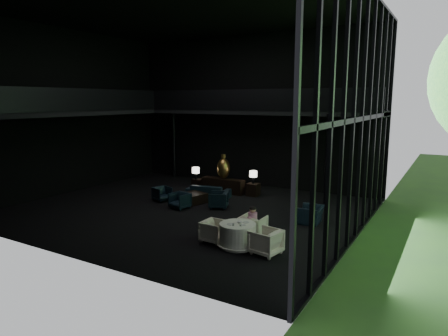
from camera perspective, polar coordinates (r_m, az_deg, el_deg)
The scene contains 35 objects.
floor at distance 17.08m, azimuth -5.33°, elevation -5.94°, with size 14.00×12.00×0.02m, color black.
ceiling at distance 16.80m, azimuth -5.79°, elevation 21.36°, with size 14.00×12.00×0.02m, color black.
wall_back at distance 21.61m, azimuth 3.89°, elevation 8.10°, with size 14.00×0.04×8.00m, color black.
wall_front at distance 12.12m, azimuth -22.48°, elevation 6.18°, with size 14.00×0.04×8.00m, color black.
wall_left at distance 21.33m, azimuth -21.12°, elevation 7.46°, with size 0.04×12.00×8.00m, color black.
curtain_wall at distance 13.61m, azimuth 19.08°, elevation 6.69°, with size 0.20×12.00×8.00m, color black, non-canonical shape.
mezzanine_left at distance 20.56m, azimuth -19.36°, elevation 7.50°, with size 2.00×12.00×0.25m, color black.
mezzanine_back at distance 20.27m, azimuth 5.17°, elevation 7.98°, with size 12.00×2.00×0.25m, color black.
railing_left at distance 19.80m, azimuth -17.55°, elevation 9.28°, with size 0.06×12.00×1.00m, color black.
railing_back at distance 19.37m, azimuth 3.92°, elevation 9.70°, with size 12.00×0.06×1.00m, color black.
column_nw at distance 24.15m, azimuth -7.18°, elevation 3.45°, with size 0.24×0.24×4.00m, color black.
column_ne at distance 18.18m, azimuth 14.61°, elevation 1.19°, with size 0.24×0.24×4.00m, color black.
console at distance 20.02m, azimuth -0.14°, elevation -2.52°, with size 2.25×0.51×0.71m, color black.
bronze_urn at distance 19.89m, azimuth -0.08°, elevation -0.02°, with size 0.65×0.65×1.22m.
side_table_left at distance 20.94m, azimuth -3.82°, elevation -2.26°, with size 0.48×0.48×0.52m, color black.
table_lamp_left at distance 20.68m, azimuth -4.06°, elevation -0.40°, with size 0.38×0.38×0.63m.
side_table_right at distance 19.42m, azimuth 4.17°, elevation -3.09°, with size 0.55×0.55×0.61m, color black.
table_lamp_right at distance 19.27m, azimuth 4.20°, elevation -0.92°, with size 0.37×0.37×0.62m.
sofa at distance 19.05m, azimuth -2.23°, elevation -3.02°, with size 2.05×0.60×0.80m, color black.
lounge_armchair_west at distance 18.59m, azimuth -8.84°, elevation -3.65°, with size 0.66×0.62×0.68m, color black.
lounge_armchair_east at distance 17.16m, azimuth -0.80°, elevation -4.47°, with size 0.76×0.72×0.79m, color black.
lounge_armchair_south at distance 17.21m, azimuth -6.33°, elevation -4.58°, with size 0.71×0.67×0.73m, color black.
window_armchair at distance 15.48m, azimuth 12.32°, elevation -6.25°, with size 0.91×0.59×0.80m, color black.
coffee_table at distance 18.13m, azimuth -4.40°, elevation -4.29°, with size 0.98×0.98×0.44m, color black.
dining_table at distance 12.81m, azimuth 1.97°, elevation -9.75°, with size 1.32×1.32×0.75m.
dining_chair_north at distance 13.67m, azimuth 4.17°, elevation -8.06°, with size 0.83×0.77×0.85m, color beige.
dining_chair_east at distance 12.23m, azimuth 6.01°, elevation -10.10°, with size 0.89×0.83×0.92m, color silver.
dining_chair_west at distance 13.18m, azimuth -1.37°, elevation -8.87°, with size 0.76×0.72×0.79m, color white.
child at distance 13.44m, azimuth 4.11°, elevation -6.82°, with size 0.31×0.31×0.66m.
plate_a at distance 12.58m, azimuth 0.96°, elevation -8.03°, with size 0.23×0.23×0.01m, color white.
plate_b at distance 12.79m, azimuth 3.15°, elevation -7.76°, with size 0.21×0.21×0.01m, color white.
saucer at distance 12.53m, azimuth 2.89°, elevation -8.14°, with size 0.13×0.13×0.01m, color white.
coffee_cup at distance 12.42m, azimuth 2.41°, elevation -8.11°, with size 0.08×0.08×0.06m, color white.
cereal_bowl at distance 12.71m, azimuth 2.23°, elevation -7.72°, with size 0.15×0.15×0.07m, color white.
cream_pot at distance 12.47m, azimuth 1.34°, elevation -8.06°, with size 0.06×0.06×0.07m, color #99999E.
Camera 1 is at (9.63, -13.33, 4.58)m, focal length 32.00 mm.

